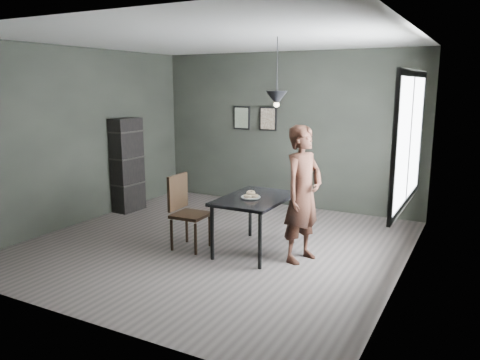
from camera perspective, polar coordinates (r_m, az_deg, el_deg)
The scene contains 13 objects.
ground at distance 6.71m, azimuth -2.87°, elevation -7.77°, with size 5.00×5.00×0.00m, color #373230.
back_wall at distance 8.61m, azimuth 5.65°, elevation 6.05°, with size 5.00×0.10×2.80m, color black.
ceiling at distance 6.36m, azimuth -3.13°, elevation 16.79°, with size 5.00×5.00×0.02m.
window_assembly at distance 5.71m, azimuth 19.96°, elevation 4.65°, with size 0.04×1.96×1.56m.
cafe_table at distance 6.24m, azimuth 1.81°, elevation -2.80°, with size 0.80×1.20×0.75m.
white_plate at distance 6.17m, azimuth 1.32°, elevation -2.17°, with size 0.23×0.23×0.01m, color white.
donut_pile at distance 6.16m, azimuth 1.33°, elevation -1.83°, with size 0.20×0.20×0.09m.
woman at distance 5.92m, azimuth 7.65°, elevation -1.73°, with size 0.63×0.42×1.74m, color black.
wood_chair at distance 6.45m, azimuth -6.75°, elevation -3.25°, with size 0.46×0.46×1.02m.
shelf_unit at distance 8.50m, azimuth -13.58°, elevation 1.78°, with size 0.31×0.55×1.65m, color black.
pendant_lamp at distance 6.03m, azimuth 4.49°, elevation 9.93°, with size 0.28×0.28×0.86m.
framed_print_left at distance 8.95m, azimuth 0.21°, elevation 7.59°, with size 0.34×0.04×0.44m.
framed_print_right at distance 8.70m, azimuth 3.44°, elevation 7.46°, with size 0.34×0.04×0.44m.
Camera 1 is at (3.27, -5.43, 2.22)m, focal length 35.00 mm.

